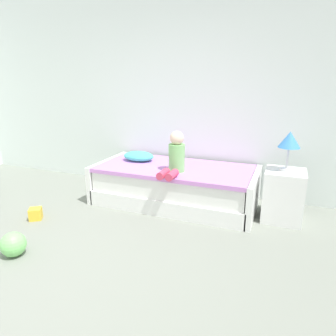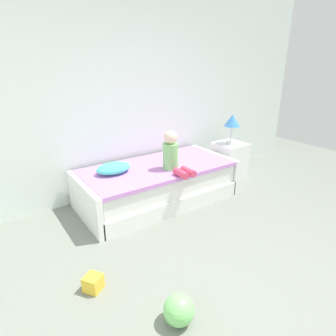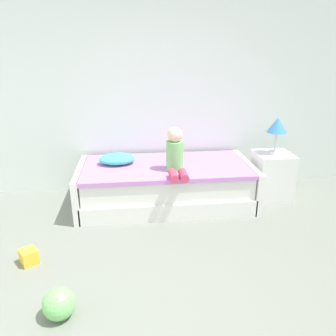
% 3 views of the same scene
% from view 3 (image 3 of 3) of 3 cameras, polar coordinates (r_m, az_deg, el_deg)
% --- Properties ---
extents(ground_plane, '(9.20, 9.20, 0.00)m').
position_cam_3_polar(ground_plane, '(2.47, -1.75, -27.18)').
color(ground_plane, gray).
extents(wall_rear, '(7.20, 0.10, 2.90)m').
position_cam_3_polar(wall_rear, '(4.28, -5.02, 15.24)').
color(wall_rear, silver).
rests_on(wall_rear, ground).
extents(bed, '(2.11, 1.00, 0.50)m').
position_cam_3_polar(bed, '(4.01, -0.41, -2.85)').
color(bed, white).
rests_on(bed, ground).
extents(nightstand, '(0.44, 0.44, 0.60)m').
position_cam_3_polar(nightstand, '(4.32, 17.74, -1.36)').
color(nightstand, white).
rests_on(nightstand, ground).
extents(table_lamp, '(0.24, 0.24, 0.45)m').
position_cam_3_polar(table_lamp, '(4.14, 18.67, 6.87)').
color(table_lamp, silver).
rests_on(table_lamp, nightstand).
extents(child_figure, '(0.20, 0.51, 0.50)m').
position_cam_3_polar(child_figure, '(3.65, 1.32, 2.45)').
color(child_figure, '#7FC672').
rests_on(child_figure, bed).
extents(pillow, '(0.44, 0.30, 0.13)m').
position_cam_3_polar(pillow, '(3.97, -8.94, 1.61)').
color(pillow, '#4CCCBC').
rests_on(pillow, bed).
extents(toy_ball, '(0.23, 0.23, 0.23)m').
position_cam_3_polar(toy_ball, '(2.61, -18.61, -21.69)').
color(toy_ball, '#7FD872').
rests_on(toy_ball, ground).
extents(toy_block, '(0.19, 0.19, 0.14)m').
position_cam_3_polar(toy_block, '(3.26, -23.26, -14.12)').
color(toy_block, yellow).
rests_on(toy_block, ground).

